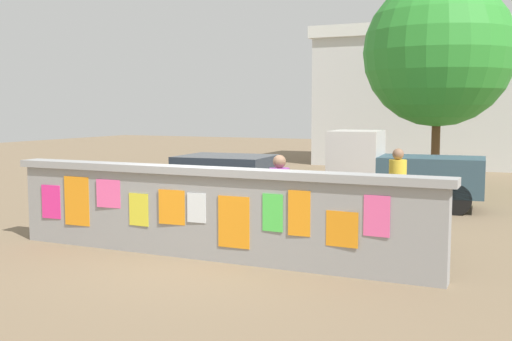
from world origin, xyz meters
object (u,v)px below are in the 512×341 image
object	(u,v)px
person_walking	(398,181)
tree_roadside	(438,52)
person_bystander	(279,193)
auto_rickshaw_truck	(397,170)
car_parked	(220,187)
motorcycle	(382,225)

from	to	relation	value
person_walking	tree_roadside	distance (m)	7.33
person_walking	person_bystander	bearing A→B (deg)	-120.07
auto_rickshaw_truck	car_parked	distance (m)	4.56
person_bystander	car_parked	bearing A→B (deg)	137.29
auto_rickshaw_truck	person_bystander	xyz separation A→B (m)	(-0.84, -5.43, 0.09)
car_parked	auto_rickshaw_truck	bearing A→B (deg)	48.06
auto_rickshaw_truck	car_parked	xyz separation A→B (m)	(-3.05, -3.39, -0.17)
car_parked	person_bystander	bearing A→B (deg)	-42.71
motorcycle	person_walking	size ratio (longest dim) A/B	1.16
auto_rickshaw_truck	person_walking	bearing A→B (deg)	-78.14
auto_rickshaw_truck	person_bystander	distance (m)	5.50
motorcycle	person_bystander	xyz separation A→B (m)	(-1.60, -0.60, 0.52)
auto_rickshaw_truck	person_bystander	bearing A→B (deg)	-98.77
person_bystander	tree_roadside	size ratio (longest dim) A/B	0.26
auto_rickshaw_truck	motorcycle	size ratio (longest dim) A/B	1.97
auto_rickshaw_truck	motorcycle	xyz separation A→B (m)	(0.76, -4.83, -0.44)
auto_rickshaw_truck	tree_roadside	size ratio (longest dim) A/B	0.60
motorcycle	person_walking	xyz separation A→B (m)	(-0.15, 1.90, 0.52)
car_parked	person_walking	size ratio (longest dim) A/B	2.41
motorcycle	person_bystander	distance (m)	1.79
person_walking	person_bystander	distance (m)	2.90
car_parked	tree_roadside	distance (m)	8.57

